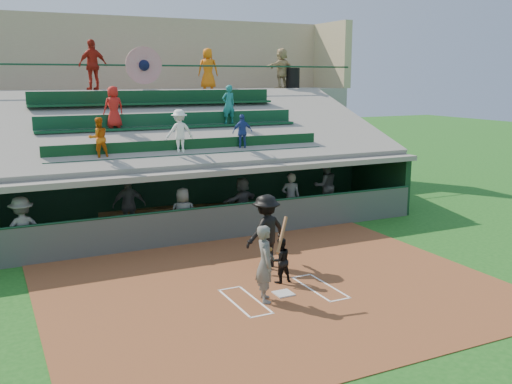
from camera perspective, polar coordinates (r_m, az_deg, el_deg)
name	(u,v)px	position (r m, az deg, el deg)	size (l,w,h in m)	color
ground	(283,295)	(13.92, 2.76, -10.23)	(100.00, 100.00, 0.00)	#1A5618
dirt_slab	(274,288)	(14.32, 1.79, -9.53)	(11.00, 9.00, 0.02)	brown
home_plate	(283,293)	(13.90, 2.76, -10.09)	(0.43, 0.43, 0.03)	silver
batters_box_chalk	(283,294)	(13.91, 2.76, -10.14)	(2.65, 1.85, 0.01)	white
dugout_floor	(190,228)	(19.80, -6.63, -3.62)	(16.00, 3.50, 0.04)	gray
concourse_slab	(138,142)	(25.76, -11.74, 4.87)	(20.00, 3.00, 4.60)	gray
grandstand	(157,151)	(22.90, -9.90, 4.05)	(20.40, 10.40, 7.80)	#4C524D
batter_at_plate	(265,263)	(13.21, 0.94, -7.12)	(0.93, 0.80, 1.95)	#52544F
catcher	(280,260)	(14.47, 2.44, -6.84)	(0.56, 0.44, 1.16)	black
home_umpire	(266,231)	(15.51, 1.02, -3.92)	(1.30, 0.75, 2.02)	black
dugout_bench	(174,213)	(20.93, -8.23, -2.11)	(15.80, 0.47, 0.47)	brown
dugout_player_a	(22,229)	(17.20, -22.33, -3.48)	(1.19, 0.69, 1.85)	#575954
dugout_player_b	(129,205)	(19.34, -12.57, -1.31)	(1.08, 0.45, 1.84)	#555752
dugout_player_c	(183,215)	(18.05, -7.29, -2.25)	(0.83, 0.54, 1.71)	#50534F
dugout_player_d	(242,201)	(19.90, -1.38, -0.93)	(1.55, 0.49, 1.67)	#555853
dugout_player_e	(291,198)	(20.18, 3.50, -0.60)	(0.65, 0.43, 1.79)	#5B5D58
dugout_player_f	(325,186)	(22.20, 6.95, 0.63)	(0.94, 0.73, 1.94)	#575A55
trash_bin	(293,78)	(27.49, 3.70, 11.29)	(0.64, 0.64, 0.96)	black
concourse_staff_a	(93,65)	(23.80, -16.00, 12.10)	(1.16, 0.48, 1.99)	#A81F13
concourse_staff_b	(208,69)	(25.87, -4.82, 12.19)	(0.87, 0.57, 1.79)	orange
concourse_staff_c	(281,68)	(27.35, 2.56, 12.26)	(1.73, 0.55, 1.87)	tan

